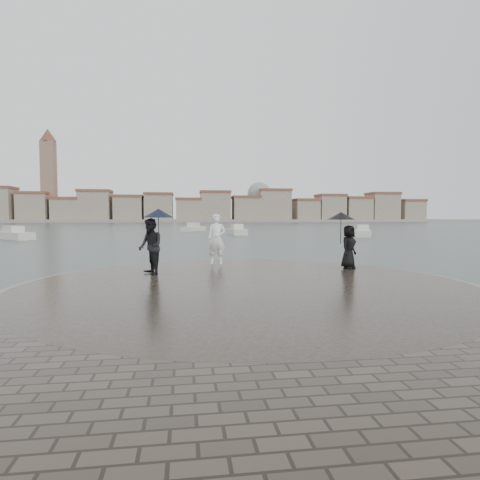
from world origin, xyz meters
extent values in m
plane|color=#2B3835|center=(0.00, 0.00, 0.00)|extent=(400.00, 400.00, 0.00)
cylinder|color=gray|center=(0.00, 3.50, 0.16)|extent=(12.50, 12.50, 0.32)
cylinder|color=#2D261E|center=(0.00, 3.50, 0.18)|extent=(11.90, 11.90, 0.36)
imported|color=white|center=(-0.44, 8.07, 1.31)|extent=(0.76, 0.56, 1.90)
imported|color=black|center=(-2.70, 5.55, 1.23)|extent=(0.96, 1.05, 1.75)
cylinder|color=black|center=(-2.45, 5.65, 1.71)|extent=(0.02, 0.02, 0.90)
cone|color=black|center=(-2.45, 5.65, 2.26)|extent=(0.99, 0.99, 0.28)
imported|color=black|center=(3.95, 6.04, 1.11)|extent=(0.86, 0.84, 1.49)
cylinder|color=black|center=(3.70, 6.14, 1.66)|extent=(0.02, 0.02, 0.90)
cone|color=black|center=(3.70, 6.14, 2.18)|extent=(0.97, 0.97, 0.26)
cube|color=gray|center=(0.00, 163.00, 0.60)|extent=(260.00, 20.00, 1.20)
cube|color=gray|center=(-60.00, 160.00, 5.50)|extent=(11.00, 10.00, 11.00)
cube|color=brown|center=(-60.00, 160.00, 11.50)|extent=(11.60, 10.60, 1.00)
cube|color=gray|center=(-48.00, 160.00, 4.50)|extent=(10.00, 10.00, 9.00)
cube|color=brown|center=(-48.00, 160.00, 9.50)|extent=(10.60, 10.60, 1.00)
cube|color=gray|center=(-37.00, 160.00, 6.00)|extent=(12.00, 10.00, 12.00)
cube|color=brown|center=(-37.00, 160.00, 12.50)|extent=(12.60, 10.60, 1.00)
cube|color=gray|center=(-24.00, 160.00, 5.00)|extent=(11.00, 10.00, 10.00)
cube|color=brown|center=(-24.00, 160.00, 10.50)|extent=(11.60, 10.60, 1.00)
cube|color=gray|center=(-12.00, 160.00, 5.50)|extent=(11.00, 10.00, 11.00)
cube|color=brown|center=(-12.00, 160.00, 11.50)|extent=(11.60, 10.60, 1.00)
cube|color=gray|center=(0.00, 160.00, 4.50)|extent=(10.00, 10.00, 9.00)
cube|color=brown|center=(0.00, 160.00, 9.50)|extent=(10.60, 10.60, 1.00)
cube|color=gray|center=(11.00, 160.00, 6.00)|extent=(12.00, 10.00, 12.00)
cube|color=brown|center=(11.00, 160.00, 12.50)|extent=(12.60, 10.60, 1.00)
cube|color=gray|center=(24.00, 160.00, 5.00)|extent=(11.00, 10.00, 10.00)
cube|color=brown|center=(24.00, 160.00, 10.50)|extent=(11.60, 10.60, 1.00)
cube|color=gray|center=(36.00, 160.00, 6.50)|extent=(13.00, 10.00, 13.00)
cube|color=brown|center=(36.00, 160.00, 13.50)|extent=(13.60, 10.60, 1.00)
cube|color=gray|center=(50.00, 160.00, 4.50)|extent=(10.00, 10.00, 9.00)
cube|color=brown|center=(50.00, 160.00, 9.50)|extent=(10.60, 10.60, 1.00)
cube|color=gray|center=(61.00, 160.00, 5.50)|extent=(11.00, 10.00, 11.00)
cube|color=brown|center=(61.00, 160.00, 11.50)|extent=(11.60, 10.60, 1.00)
cube|color=gray|center=(73.00, 160.00, 5.00)|extent=(11.00, 10.00, 10.00)
cube|color=brown|center=(73.00, 160.00, 10.50)|extent=(11.60, 10.60, 1.00)
cube|color=gray|center=(85.00, 160.00, 6.00)|extent=(12.00, 10.00, 12.00)
cube|color=brown|center=(85.00, 160.00, 12.50)|extent=(12.60, 10.60, 1.00)
cube|color=gray|center=(98.00, 160.00, 4.50)|extent=(10.00, 10.00, 9.00)
cube|color=brown|center=(98.00, 160.00, 9.50)|extent=(10.60, 10.60, 1.00)
cube|color=#846654|center=(-55.00, 162.00, 16.00)|extent=(5.00, 5.00, 32.00)
cone|color=brown|center=(-55.00, 162.00, 34.50)|extent=(6.80, 6.80, 5.00)
sphere|color=gray|center=(30.00, 162.00, 12.00)|extent=(10.00, 10.00, 10.00)
cube|color=beige|center=(17.90, 34.90, 0.25)|extent=(3.68, 5.68, 0.90)
cube|color=beige|center=(17.90, 34.90, 0.85)|extent=(1.91, 2.31, 0.90)
cube|color=beige|center=(4.75, 41.65, 0.25)|extent=(1.82, 5.56, 0.90)
cube|color=beige|center=(4.75, 41.65, 0.85)|extent=(1.28, 2.05, 0.90)
cube|color=beige|center=(-17.98, 34.02, 0.25)|extent=(5.04, 5.00, 0.90)
cube|color=beige|center=(-17.98, 34.02, 0.85)|extent=(2.27, 2.26, 0.90)
cube|color=beige|center=(-0.31, 54.17, 0.25)|extent=(3.97, 5.62, 0.90)
cube|color=beige|center=(-0.31, 54.17, 0.85)|extent=(1.99, 2.33, 0.90)
camera|label=1|loc=(-1.64, -7.08, 2.14)|focal=30.00mm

